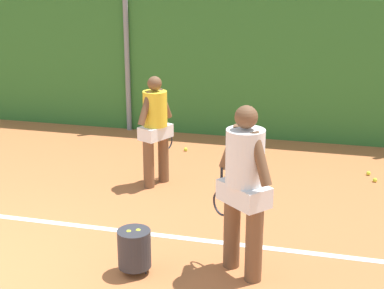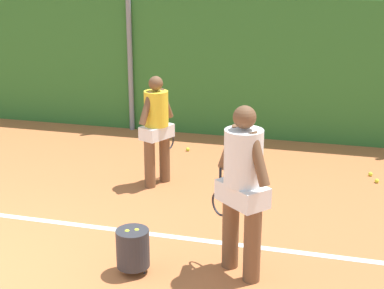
{
  "view_description": "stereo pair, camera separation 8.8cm",
  "coord_description": "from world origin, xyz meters",
  "px_view_note": "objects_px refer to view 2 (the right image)",
  "views": [
    {
      "loc": [
        3.99,
        -4.38,
        3.21
      ],
      "look_at": [
        2.29,
        2.21,
        1.05
      ],
      "focal_mm": 53.37,
      "sensor_mm": 36.0,
      "label": 1
    },
    {
      "loc": [
        4.07,
        -4.36,
        3.21
      ],
      "look_at": [
        2.29,
        2.21,
        1.05
      ],
      "focal_mm": 53.37,
      "sensor_mm": 36.0,
      "label": 2
    }
  ],
  "objects_px": {
    "ball_hopper": "(133,248)",
    "tennis_ball_1": "(188,149)",
    "player_midcourt": "(157,125)",
    "tennis_ball_6": "(377,181)",
    "player_foreground_near": "(242,183)",
    "tennis_ball_3": "(370,174)"
  },
  "relations": [
    {
      "from": "ball_hopper",
      "to": "tennis_ball_1",
      "type": "height_order",
      "value": "ball_hopper"
    },
    {
      "from": "tennis_ball_1",
      "to": "tennis_ball_3",
      "type": "distance_m",
      "value": 3.16
    },
    {
      "from": "player_foreground_near",
      "to": "tennis_ball_3",
      "type": "xyz_separation_m",
      "value": [
        1.45,
        3.46,
        -1.02
      ]
    },
    {
      "from": "player_foreground_near",
      "to": "tennis_ball_6",
      "type": "distance_m",
      "value": 3.67
    },
    {
      "from": "player_foreground_near",
      "to": "player_midcourt",
      "type": "xyz_separation_m",
      "value": [
        -1.7,
        2.27,
        -0.12
      ]
    },
    {
      "from": "tennis_ball_3",
      "to": "tennis_ball_1",
      "type": "bearing_deg",
      "value": 171.73
    },
    {
      "from": "player_midcourt",
      "to": "tennis_ball_6",
      "type": "height_order",
      "value": "player_midcourt"
    },
    {
      "from": "player_foreground_near",
      "to": "player_midcourt",
      "type": "relative_size",
      "value": 1.12
    },
    {
      "from": "player_foreground_near",
      "to": "player_midcourt",
      "type": "distance_m",
      "value": 2.83
    },
    {
      "from": "tennis_ball_1",
      "to": "tennis_ball_6",
      "type": "bearing_deg",
      "value": -12.95
    },
    {
      "from": "ball_hopper",
      "to": "tennis_ball_3",
      "type": "bearing_deg",
      "value": 55.52
    },
    {
      "from": "tennis_ball_1",
      "to": "tennis_ball_3",
      "type": "bearing_deg",
      "value": -8.27
    },
    {
      "from": "player_midcourt",
      "to": "tennis_ball_1",
      "type": "height_order",
      "value": "player_midcourt"
    },
    {
      "from": "tennis_ball_3",
      "to": "tennis_ball_6",
      "type": "relative_size",
      "value": 1.0
    },
    {
      "from": "tennis_ball_3",
      "to": "tennis_ball_6",
      "type": "bearing_deg",
      "value": -73.24
    },
    {
      "from": "tennis_ball_6",
      "to": "tennis_ball_3",
      "type": "bearing_deg",
      "value": 106.76
    },
    {
      "from": "player_midcourt",
      "to": "tennis_ball_3",
      "type": "relative_size",
      "value": 25.22
    },
    {
      "from": "player_foreground_near",
      "to": "tennis_ball_6",
      "type": "xyz_separation_m",
      "value": [
        1.54,
        3.18,
        -1.02
      ]
    },
    {
      "from": "tennis_ball_6",
      "to": "tennis_ball_1",
      "type": "bearing_deg",
      "value": 167.05
    },
    {
      "from": "player_midcourt",
      "to": "tennis_ball_3",
      "type": "distance_m",
      "value": 3.48
    },
    {
      "from": "ball_hopper",
      "to": "tennis_ball_1",
      "type": "bearing_deg",
      "value": 97.54
    },
    {
      "from": "player_foreground_near",
      "to": "player_midcourt",
      "type": "bearing_deg",
      "value": -12.98
    }
  ]
}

